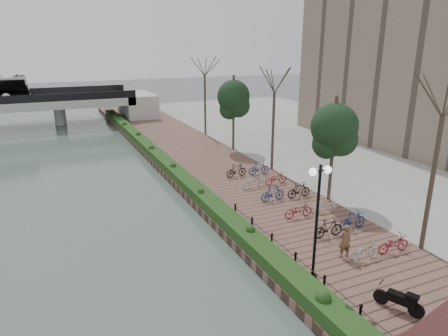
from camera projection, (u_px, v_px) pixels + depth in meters
ground at (309, 329)px, 14.55m from camera, size 220.00×220.00×0.00m
promenade at (218, 173)px, 31.27m from camera, size 8.00×75.00×0.50m
inland_pavement at (373, 151)px, 37.59m from camera, size 24.00×75.00×0.50m
hedge at (166, 163)px, 31.94m from camera, size 1.10×56.00×0.60m
chain_fence at (309, 272)px, 16.59m from camera, size 0.10×14.10×0.70m
lamppost at (318, 198)px, 15.82m from camera, size 1.02×0.32×4.98m
motorcycle at (399, 299)px, 14.63m from camera, size 1.09×1.61×0.97m
pedestrian at (345, 241)px, 18.25m from camera, size 0.66×0.49×1.63m
bicycle_parking at (299, 200)px, 24.01m from camera, size 2.40×14.69×1.00m
street_trees at (298, 138)px, 27.64m from camera, size 3.20×37.12×6.80m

